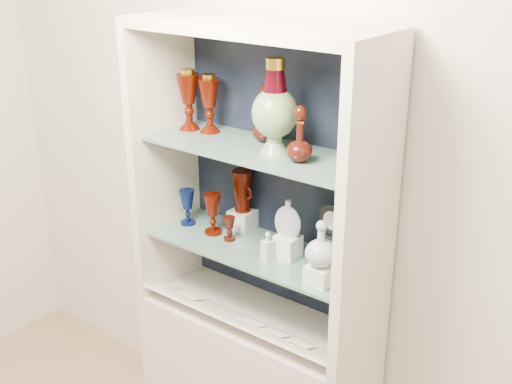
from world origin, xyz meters
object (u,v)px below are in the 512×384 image
Objects in this scene: lidded_bowl at (354,167)px; cameo_medallion at (333,222)px; enamel_urn at (275,106)px; clear_round_decanter at (321,245)px; cobalt_goblet at (187,207)px; ruby_goblet_small at (229,229)px; ruby_goblet_tall at (213,214)px; flat_flask at (288,218)px; ruby_pitcher at (242,191)px; ruby_decanter_a at (265,109)px; ruby_decanter_b at (300,132)px; pedestal_lamp_left at (209,103)px; clear_square_bottle at (268,246)px; pedestal_lamp_right at (189,100)px.

lidded_bowl is 0.35m from cameo_medallion.
enamel_urn is 2.07× the size of clear_round_decanter.
cameo_medallion reaches higher than clear_round_decanter.
cobalt_goblet is 0.25m from ruby_goblet_small.
lidded_bowl is 0.79× the size of ruby_goblet_small.
ruby_goblet_tall is 1.22× the size of cameo_medallion.
flat_flask is (0.06, 0.01, -0.43)m from enamel_urn.
clear_round_decanter is (0.58, -0.08, 0.07)m from ruby_goblet_tall.
clear_round_decanter is 1.16× the size of cameo_medallion.
ruby_pitcher is 0.32m from flat_flask.
ruby_goblet_tall is at bearing -155.93° from ruby_decanter_a.
cobalt_goblet is 0.26m from ruby_pitcher.
ruby_decanter_b is (0.13, -0.03, -0.07)m from enamel_urn.
clear_round_decanter is at bearing -0.09° from ruby_pitcher.
pedestal_lamp_left is at bearing -131.49° from ruby_pitcher.
ruby_decanter_a is (-0.11, 0.09, -0.05)m from enamel_urn.
pedestal_lamp_left is at bearing 28.24° from cobalt_goblet.
ruby_decanter_a is at bearing 13.62° from cobalt_goblet.
pedestal_lamp_left is 0.39m from ruby_pitcher.
enamel_urn reaches higher than pedestal_lamp_left.
ruby_goblet_small is (0.15, -0.07, -0.49)m from pedestal_lamp_left.
ruby_goblet_tall is at bearing -179.59° from enamel_urn.
ruby_goblet_tall is at bearing 176.01° from ruby_decanter_b.
ruby_decanter_b is 0.54m from ruby_pitcher.
pedestal_lamp_left is 1.34× the size of ruby_goblet_tall.
cobalt_goblet is at bearing -166.38° from ruby_decanter_a.
enamel_urn is 0.69m from cobalt_goblet.
ruby_pitcher is at bearing 60.77° from ruby_goblet_tall.
ruby_goblet_tall is 0.16m from ruby_pitcher.
enamel_urn reaches higher than ruby_decanter_a.
lidded_bowl is at bearing -23.99° from flat_flask.
cobalt_goblet is (-0.59, 0.04, -0.45)m from ruby_decanter_b.
flat_flask is (0.37, 0.01, 0.08)m from ruby_goblet_tall.
lidded_bowl is 0.43m from flat_flask.
pedestal_lamp_left is 1.64× the size of cameo_medallion.
cobalt_goblet is at bearing 179.67° from enamel_urn.
ruby_decanter_a is at bearing 153.37° from ruby_decanter_b.
ruby_pitcher is 1.07× the size of clear_round_decanter.
ruby_goblet_tall is (-0.20, -0.09, -0.46)m from ruby_decanter_a.
clear_square_bottle is (0.26, -0.17, -0.11)m from ruby_pitcher.
enamel_urn is 2.96× the size of clear_square_bottle.
flat_flask is at bearing 8.96° from enamel_urn.
lidded_bowl is at bearing -7.28° from pedestal_lamp_right.
ruby_decanter_a reaches higher than cobalt_goblet.
clear_round_decanter is at bearing -34.67° from flat_flask.
ruby_decanter_b is at bearing -26.63° from ruby_decanter_a.
cameo_medallion is (0.16, 0.06, 0.01)m from flat_flask.
ruby_decanter_a reaches higher than ruby_pitcher.
ruby_goblet_small is at bearing -3.10° from cobalt_goblet.
clear_square_bottle is at bearing 177.85° from lidded_bowl.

